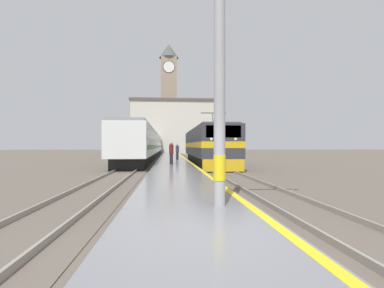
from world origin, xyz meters
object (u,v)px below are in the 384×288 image
locomotive_train (206,146)px  person_on_platform (171,152)px  passenger_train (149,144)px  second_waiting_passenger (177,151)px  clock_tower (169,95)px  catenary_mast (223,46)px

locomotive_train → person_on_platform: size_ratio=10.02×
person_on_platform → passenger_train: bearing=98.0°
passenger_train → second_waiting_passenger: size_ratio=31.08×
locomotive_train → person_on_platform: bearing=-123.9°
passenger_train → second_waiting_passenger: bearing=-75.3°
locomotive_train → clock_tower: (-3.34, 56.36, 14.33)m
catenary_mast → second_waiting_passenger: bearing=90.8°
second_waiting_passenger → catenary_mast: bearing=-89.2°
passenger_train → clock_tower: bearing=85.4°
person_on_platform → second_waiting_passenger: (0.70, 7.77, -0.07)m
clock_tower → locomotive_train: bearing=-86.6°
passenger_train → catenary_mast: catenary_mast is taller
catenary_mast → second_waiting_passenger: (-0.34, 23.65, -2.93)m
catenary_mast → person_on_platform: catenary_mast is taller
locomotive_train → second_waiting_passenger: locomotive_train is taller
catenary_mast → clock_tower: 78.16m
passenger_train → clock_tower: (3.16, 38.91, 14.11)m
passenger_train → second_waiting_passenger: 15.19m
second_waiting_passenger → clock_tower: 55.62m
clock_tower → second_waiting_passenger: bearing=-89.3°
passenger_train → person_on_platform: size_ratio=29.08×
second_waiting_passenger → clock_tower: (-0.68, 53.59, 14.88)m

